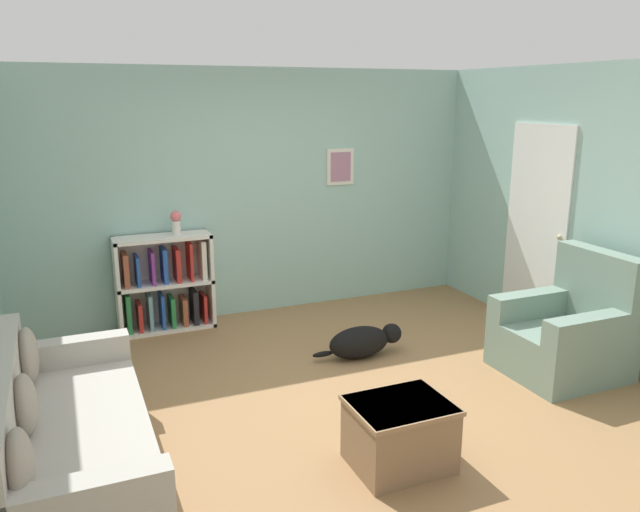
{
  "coord_description": "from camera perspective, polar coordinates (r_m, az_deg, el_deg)",
  "views": [
    {
      "loc": [
        -1.91,
        -4.11,
        2.31
      ],
      "look_at": [
        0.0,
        0.4,
        1.05
      ],
      "focal_mm": 35.0,
      "sensor_mm": 36.0,
      "label": 1
    }
  ],
  "objects": [
    {
      "name": "ground_plane",
      "position": [
        5.08,
        1.8,
        -12.6
      ],
      "size": [
        14.0,
        14.0,
        0.0
      ],
      "primitive_type": "plane",
      "color": "#997047"
    },
    {
      "name": "wall_back",
      "position": [
        6.71,
        -6.17,
        5.7
      ],
      "size": [
        5.6,
        0.13,
        2.6
      ],
      "color": "#93BCB2",
      "rests_on": "ground_plane"
    },
    {
      "name": "wall_right",
      "position": [
        6.16,
        23.97,
        3.68
      ],
      "size": [
        0.16,
        5.0,
        2.6
      ],
      "color": "#93BCB2",
      "rests_on": "ground_plane"
    },
    {
      "name": "couch",
      "position": [
        4.17,
        -22.49,
        -15.51
      ],
      "size": [
        0.87,
        2.01,
        0.83
      ],
      "color": "#ADA89E",
      "rests_on": "ground_plane"
    },
    {
      "name": "bookshelf",
      "position": [
        6.48,
        -13.98,
        -2.62
      ],
      "size": [
        0.95,
        0.33,
        0.97
      ],
      "color": "silver",
      "rests_on": "ground_plane"
    },
    {
      "name": "recliner_chair",
      "position": [
        5.75,
        21.73,
        -6.5
      ],
      "size": [
        0.92,
        0.85,
        1.04
      ],
      "color": "gray",
      "rests_on": "ground_plane"
    },
    {
      "name": "coffee_table",
      "position": [
        4.16,
        7.3,
        -15.68
      ],
      "size": [
        0.63,
        0.51,
        0.44
      ],
      "color": "#846647",
      "rests_on": "ground_plane"
    },
    {
      "name": "dog",
      "position": [
        5.72,
        3.92,
        -7.8
      ],
      "size": [
        0.87,
        0.26,
        0.29
      ],
      "color": "black",
      "rests_on": "ground_plane"
    },
    {
      "name": "vase",
      "position": [
        6.33,
        -13.03,
        3.11
      ],
      "size": [
        0.11,
        0.11,
        0.24
      ],
      "color": "silver",
      "rests_on": "bookshelf"
    }
  ]
}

